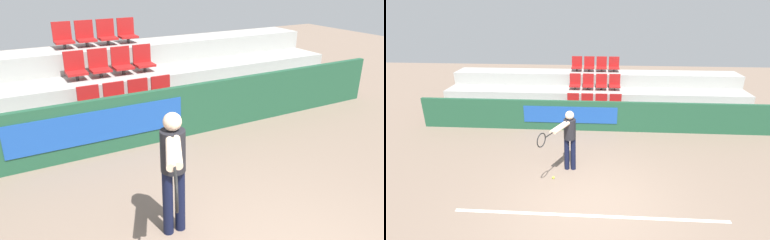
{
  "view_description": "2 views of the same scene",
  "coord_description": "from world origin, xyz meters",
  "views": [
    {
      "loc": [
        -2.22,
        -2.07,
        3.1
      ],
      "look_at": [
        0.17,
        2.36,
        1.06
      ],
      "focal_mm": 35.0,
      "sensor_mm": 36.0,
      "label": 1
    },
    {
      "loc": [
        0.09,
        -5.32,
        4.11
      ],
      "look_at": [
        -0.42,
        2.39,
        1.01
      ],
      "focal_mm": 28.0,
      "sensor_mm": 36.0,
      "label": 2
    }
  ],
  "objects": [
    {
      "name": "stadium_chair_6",
      "position": [
        0.25,
        5.74,
        1.2
      ],
      "size": [
        0.42,
        0.36,
        0.58
      ],
      "color": "#333333",
      "rests_on": "bleacher_tier_middle"
    },
    {
      "name": "stadium_chair_4",
      "position": [
        -0.75,
        5.74,
        1.2
      ],
      "size": [
        0.42,
        0.36,
        0.58
      ],
      "color": "#333333",
      "rests_on": "bleacher_tier_middle"
    },
    {
      "name": "tennis_ball",
      "position": [
        -0.94,
        0.96,
        0.03
      ],
      "size": [
        0.07,
        0.07,
        0.07
      ],
      "color": "#CCDB33",
      "rests_on": "ground"
    },
    {
      "name": "stadium_chair_8",
      "position": [
        -0.75,
        6.75,
        1.68
      ],
      "size": [
        0.42,
        0.36,
        0.58
      ],
      "color": "#333333",
      "rests_on": "bleacher_tier_back"
    },
    {
      "name": "stadium_chair_0",
      "position": [
        -0.75,
        4.72,
        0.73
      ],
      "size": [
        0.42,
        0.36,
        0.58
      ],
      "color": "#333333",
      "rests_on": "bleacher_tier_front"
    },
    {
      "name": "bleacher_tier_back",
      "position": [
        0.0,
        6.63,
        0.71
      ],
      "size": [
        11.32,
        1.02,
        1.42
      ],
      "color": "#9E9E99",
      "rests_on": "ground"
    },
    {
      "name": "stadium_chair_1",
      "position": [
        -0.25,
        4.72,
        0.73
      ],
      "size": [
        0.42,
        0.36,
        0.58
      ],
      "color": "#333333",
      "rests_on": "bleacher_tier_front"
    },
    {
      "name": "barrier_wall",
      "position": [
        -0.01,
        4.01,
        0.52
      ],
      "size": [
        11.72,
        0.14,
        1.03
      ],
      "color": "#1E4C33",
      "rests_on": "ground"
    },
    {
      "name": "stadium_chair_5",
      "position": [
        -0.25,
        5.74,
        1.2
      ],
      "size": [
        0.42,
        0.36,
        0.58
      ],
      "color": "#333333",
      "rests_on": "bleacher_tier_middle"
    },
    {
      "name": "stadium_chair_2",
      "position": [
        0.25,
        4.72,
        0.73
      ],
      "size": [
        0.42,
        0.36,
        0.58
      ],
      "color": "#333333",
      "rests_on": "bleacher_tier_front"
    },
    {
      "name": "stadium_chair_10",
      "position": [
        0.25,
        6.75,
        1.68
      ],
      "size": [
        0.42,
        0.36,
        0.58
      ],
      "color": "#333333",
      "rests_on": "bleacher_tier_back"
    },
    {
      "name": "bleacher_tier_front",
      "position": [
        0.0,
        4.6,
        0.24
      ],
      "size": [
        11.32,
        1.02,
        0.47
      ],
      "color": "#9E9E99",
      "rests_on": "ground"
    },
    {
      "name": "stadium_chair_3",
      "position": [
        0.75,
        4.72,
        0.73
      ],
      "size": [
        0.42,
        0.36,
        0.58
      ],
      "color": "#333333",
      "rests_on": "bleacher_tier_front"
    },
    {
      "name": "court_baseline",
      "position": [
        0.0,
        -0.36,
        0.0
      ],
      "size": [
        5.65,
        0.08,
        0.01
      ],
      "color": "white",
      "rests_on": "ground"
    },
    {
      "name": "tennis_player",
      "position": [
        -0.6,
        1.39,
        0.99
      ],
      "size": [
        0.73,
        1.43,
        1.61
      ],
      "rotation": [
        0.0,
        0.0,
        -0.42
      ],
      "color": "black",
      "rests_on": "ground"
    },
    {
      "name": "ground_plane",
      "position": [
        0.0,
        0.0,
        0.0
      ],
      "size": [
        30.0,
        30.0,
        0.0
      ],
      "primitive_type": "plane",
      "color": "#7A6656"
    },
    {
      "name": "stadium_chair_9",
      "position": [
        -0.25,
        6.75,
        1.68
      ],
      "size": [
        0.42,
        0.36,
        0.58
      ],
      "color": "#333333",
      "rests_on": "bleacher_tier_back"
    },
    {
      "name": "stadium_chair_7",
      "position": [
        0.75,
        5.74,
        1.2
      ],
      "size": [
        0.42,
        0.36,
        0.58
      ],
      "color": "#333333",
      "rests_on": "bleacher_tier_middle"
    },
    {
      "name": "stadium_chair_11",
      "position": [
        0.75,
        6.75,
        1.68
      ],
      "size": [
        0.42,
        0.36,
        0.58
      ],
      "color": "#333333",
      "rests_on": "bleacher_tier_back"
    },
    {
      "name": "bleacher_tier_middle",
      "position": [
        0.0,
        5.61,
        0.47
      ],
      "size": [
        11.32,
        1.02,
        0.95
      ],
      "color": "#9E9E99",
      "rests_on": "ground"
    }
  ]
}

